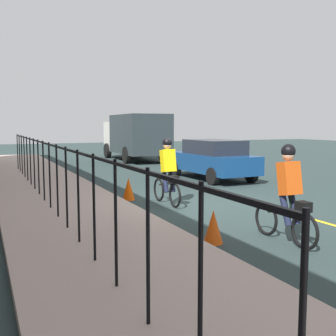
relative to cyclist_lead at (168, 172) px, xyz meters
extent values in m
plane|color=#283737|center=(-0.30, -0.72, -0.91)|extent=(80.00, 80.00, 0.00)
cube|color=yellow|center=(-0.30, -2.32, -0.91)|extent=(36.00, 0.12, 0.01)
cube|color=#B79D93|center=(-0.30, 2.68, -0.84)|extent=(40.00, 3.20, 0.15)
cylinder|color=black|center=(-7.37, 3.08, 0.04)|extent=(0.04, 0.04, 1.60)
cylinder|color=black|center=(-6.29, 3.08, 0.04)|extent=(0.04, 0.04, 1.60)
cylinder|color=black|center=(-5.22, 3.08, 0.04)|extent=(0.04, 0.04, 1.60)
cylinder|color=black|center=(-4.14, 3.08, 0.04)|extent=(0.04, 0.04, 1.60)
cylinder|color=black|center=(-3.07, 3.08, 0.04)|extent=(0.04, 0.04, 1.60)
cylinder|color=black|center=(-1.99, 3.08, 0.04)|extent=(0.04, 0.04, 1.60)
cylinder|color=black|center=(-0.91, 3.08, 0.04)|extent=(0.04, 0.04, 1.60)
cylinder|color=black|center=(0.16, 3.08, 0.04)|extent=(0.04, 0.04, 1.60)
cylinder|color=black|center=(1.24, 3.08, 0.04)|extent=(0.04, 0.04, 1.60)
cylinder|color=black|center=(2.31, 3.08, 0.04)|extent=(0.04, 0.04, 1.60)
cylinder|color=black|center=(3.39, 3.08, 0.04)|extent=(0.04, 0.04, 1.60)
cylinder|color=black|center=(4.47, 3.08, 0.04)|extent=(0.04, 0.04, 1.60)
cylinder|color=black|center=(5.54, 3.08, 0.04)|extent=(0.04, 0.04, 1.60)
cylinder|color=black|center=(6.62, 3.08, 0.04)|extent=(0.04, 0.04, 1.60)
cylinder|color=black|center=(7.69, 3.08, 0.04)|extent=(0.04, 0.04, 1.60)
cylinder|color=black|center=(8.77, 3.08, 0.04)|extent=(0.04, 0.04, 1.60)
cylinder|color=black|center=(9.85, 3.08, 0.04)|extent=(0.04, 0.04, 1.60)
cube|color=black|center=(0.70, 3.08, 0.79)|extent=(18.29, 0.04, 0.04)
torus|color=black|center=(0.61, 0.00, -0.58)|extent=(0.66, 0.06, 0.66)
torus|color=black|center=(-0.44, 0.00, -0.58)|extent=(0.66, 0.06, 0.66)
cube|color=black|center=(0.08, 0.00, -0.33)|extent=(0.93, 0.05, 0.24)
cylinder|color=black|center=(-0.07, 0.00, -0.18)|extent=(0.03, 0.03, 0.35)
cube|color=yellow|center=(-0.02, 0.00, 0.29)|extent=(0.34, 0.36, 0.63)
sphere|color=tan|center=(0.03, 0.00, 0.71)|extent=(0.22, 0.22, 0.22)
sphere|color=black|center=(0.03, 0.00, 0.78)|extent=(0.26, 0.26, 0.26)
cylinder|color=#191E38|center=(-0.04, 0.10, -0.23)|extent=(0.34, 0.12, 0.65)
cylinder|color=#191E38|center=(-0.04, -0.10, -0.23)|extent=(0.34, 0.12, 0.65)
cube|color=black|center=(-0.39, 0.00, -0.16)|extent=(0.24, 0.20, 0.18)
torus|color=black|center=(-3.61, -0.49, -0.58)|extent=(0.66, 0.06, 0.66)
torus|color=black|center=(-4.66, -0.49, -0.58)|extent=(0.66, 0.06, 0.66)
cube|color=black|center=(-4.14, -0.49, -0.33)|extent=(0.93, 0.05, 0.24)
cylinder|color=black|center=(-4.29, -0.49, -0.18)|extent=(0.03, 0.03, 0.35)
cube|color=#D24D12|center=(-4.24, -0.49, 0.29)|extent=(0.34, 0.36, 0.63)
sphere|color=tan|center=(-4.19, -0.49, 0.71)|extent=(0.22, 0.22, 0.22)
sphere|color=black|center=(-4.19, -0.49, 0.78)|extent=(0.26, 0.26, 0.26)
cylinder|color=#191E38|center=(-4.26, -0.39, -0.23)|extent=(0.34, 0.12, 0.65)
cylinder|color=#191E38|center=(-4.26, -0.59, -0.23)|extent=(0.34, 0.12, 0.65)
cube|color=black|center=(-4.61, -0.49, -0.16)|extent=(0.24, 0.20, 0.18)
cube|color=navy|center=(4.15, -3.82, -0.24)|extent=(4.43, 1.88, 0.70)
cube|color=#1E232D|center=(3.95, -3.82, 0.39)|extent=(2.49, 1.63, 0.56)
cylinder|color=black|center=(5.63, -2.94, -0.59)|extent=(0.64, 0.23, 0.64)
cylinder|color=black|center=(5.66, -4.64, -0.59)|extent=(0.64, 0.23, 0.64)
cylinder|color=black|center=(2.64, -2.99, -0.59)|extent=(0.64, 0.23, 0.64)
cylinder|color=black|center=(2.67, -4.69, -0.59)|extent=(0.64, 0.23, 0.64)
cube|color=#283135|center=(12.91, -4.02, 0.72)|extent=(4.83, 2.54, 2.30)
cube|color=beige|center=(16.33, -4.12, 0.52)|extent=(1.89, 2.26, 1.90)
cylinder|color=black|center=(16.22, -3.00, -0.43)|extent=(0.97, 0.33, 0.96)
cylinder|color=black|center=(16.15, -5.23, -0.43)|extent=(0.97, 0.33, 0.96)
cylinder|color=black|center=(11.88, -2.86, -0.43)|extent=(0.97, 0.33, 0.96)
cylinder|color=black|center=(11.81, -5.10, -0.43)|extent=(0.97, 0.33, 0.96)
cone|color=#F0500E|center=(-3.67, 0.75, -0.60)|extent=(0.36, 0.36, 0.62)
cone|color=#F64F06|center=(1.13, 0.74, -0.58)|extent=(0.36, 0.36, 0.65)
camera|label=1|loc=(-9.99, 4.54, 1.25)|focal=43.70mm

